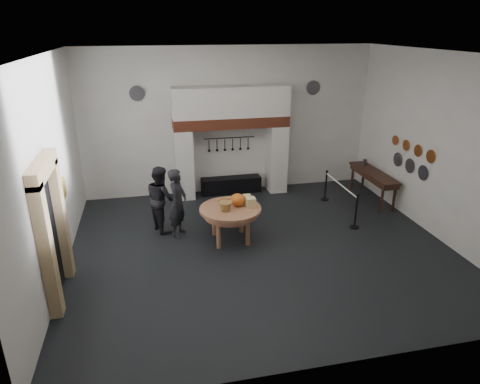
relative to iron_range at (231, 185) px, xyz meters
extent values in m
cube|color=black|center=(0.00, -3.72, -0.25)|extent=(9.00, 8.00, 0.02)
cube|color=silver|center=(0.00, -3.72, 4.25)|extent=(9.00, 8.00, 0.02)
cube|color=white|center=(0.00, 0.28, 2.00)|extent=(9.00, 0.02, 4.50)
cube|color=white|center=(0.00, -7.72, 2.00)|extent=(9.00, 0.02, 4.50)
cube|color=white|center=(-4.50, -3.72, 2.00)|extent=(0.02, 8.00, 4.50)
cube|color=white|center=(4.50, -3.72, 2.00)|extent=(0.02, 8.00, 4.50)
cube|color=silver|center=(-1.48, -0.07, 0.82)|extent=(0.55, 0.70, 2.15)
cube|color=silver|center=(1.48, -0.07, 0.82)|extent=(0.55, 0.70, 2.15)
cube|color=#9E442B|center=(0.00, -0.07, 2.06)|extent=(3.50, 0.72, 0.32)
cube|color=silver|center=(0.00, -0.07, 2.67)|extent=(3.50, 0.70, 0.90)
cube|color=black|center=(0.00, 0.00, 0.00)|extent=(1.90, 0.45, 0.50)
cylinder|color=black|center=(0.00, 0.20, 1.50)|extent=(1.60, 0.02, 0.02)
cube|color=black|center=(-4.47, -4.72, 1.00)|extent=(0.04, 1.10, 2.50)
cube|color=tan|center=(-4.38, -5.42, 1.05)|extent=(0.22, 0.30, 2.60)
cube|color=tan|center=(-4.38, -4.02, 1.05)|extent=(0.22, 0.30, 2.60)
cube|color=tan|center=(-4.38, -4.72, 2.40)|extent=(0.22, 1.70, 0.30)
cube|color=gold|center=(-4.45, -2.92, 1.35)|extent=(0.05, 0.34, 0.44)
cylinder|color=tan|center=(-0.65, -3.20, 0.59)|extent=(1.87, 1.87, 0.07)
ellipsoid|color=#D14A1D|center=(-0.45, -3.10, 0.78)|extent=(0.36, 0.36, 0.31)
cube|color=#EED98E|center=(-0.15, -3.25, 0.74)|extent=(0.22, 0.22, 0.24)
cube|color=#F3D391|center=(-0.17, -2.95, 0.72)|extent=(0.18, 0.18, 0.20)
cone|color=olive|center=(-0.80, -3.35, 0.73)|extent=(0.39, 0.39, 0.22)
ellipsoid|color=#946234|center=(-0.75, -2.85, 0.69)|extent=(0.31, 0.18, 0.13)
imported|color=black|center=(-1.88, -2.63, 0.64)|extent=(0.65, 0.76, 1.77)
imported|color=black|center=(-2.28, -2.23, 0.62)|extent=(0.93, 1.03, 1.74)
cube|color=#371F14|center=(4.10, -1.53, 0.62)|extent=(0.55, 2.20, 0.06)
cylinder|color=#4C4D52|center=(4.10, -0.93, 0.76)|extent=(0.12, 0.12, 0.22)
cylinder|color=#C6662D|center=(4.46, -3.52, 1.70)|extent=(0.03, 0.34, 0.34)
cylinder|color=#C6662D|center=(4.46, -2.97, 1.70)|extent=(0.03, 0.32, 0.32)
cylinder|color=#C6662D|center=(4.46, -2.42, 1.70)|extent=(0.03, 0.30, 0.30)
cylinder|color=#C6662D|center=(4.46, -1.87, 1.70)|extent=(0.03, 0.28, 0.28)
cylinder|color=#4C4C51|center=(4.46, -3.32, 1.20)|extent=(0.03, 0.40, 0.40)
cylinder|color=#4C4C51|center=(4.46, -2.72, 1.20)|extent=(0.03, 0.40, 0.40)
cylinder|color=#4C4C51|center=(4.46, -2.12, 1.20)|extent=(0.03, 0.40, 0.40)
cylinder|color=#4C4C51|center=(-2.70, 0.24, 2.95)|extent=(0.44, 0.03, 0.44)
cylinder|color=#4C4C51|center=(2.70, 0.24, 2.95)|extent=(0.44, 0.03, 0.44)
cylinder|color=black|center=(2.71, -3.23, 0.20)|extent=(0.05, 0.05, 0.90)
cylinder|color=black|center=(2.71, -1.23, 0.20)|extent=(0.05, 0.05, 0.90)
cylinder|color=white|center=(2.71, -2.23, 0.60)|extent=(0.04, 2.00, 0.04)
camera|label=1|loc=(-2.46, -12.61, 4.82)|focal=32.00mm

